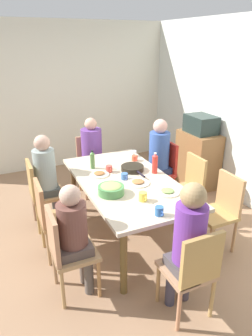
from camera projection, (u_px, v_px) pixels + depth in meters
name	position (u px, v px, depth m)	size (l,w,h in m)	color
ground_plane	(126.00, 235.00, 3.85)	(6.36, 6.36, 0.00)	#946F52
wall_left	(65.00, 97.00, 5.62)	(0.12, 4.08, 2.60)	silver
dining_table	(126.00, 186.00, 3.59)	(1.91, 1.02, 0.76)	#C0B093
chair_0	(41.00, 191.00, 3.85)	(0.40, 0.40, 0.90)	#A6794D
person_0	(46.00, 174.00, 3.80)	(0.30, 0.30, 1.23)	#474846
chair_1	(221.00, 208.00, 3.45)	(0.40, 0.40, 0.90)	#AB8549
chair_2	(188.00, 185.00, 3.99)	(0.40, 0.40, 0.90)	tan
chair_3	(51.00, 215.00, 3.31)	(0.40, 0.40, 0.90)	#AA7F4D
chair_4	(91.00, 161.00, 4.77)	(0.40, 0.40, 0.90)	#B67C4D
person_4	(92.00, 150.00, 4.61)	(0.31, 0.31, 1.22)	#38393E
chair_5	(163.00, 168.00, 4.53)	(0.40, 0.40, 0.90)	#BA3128
person_5	(158.00, 154.00, 4.40)	(0.30, 0.30, 1.26)	#322F4A
chair_6	(193.00, 269.00, 2.53)	(0.40, 0.40, 0.90)	#A57B5A
person_6	(188.00, 240.00, 2.51)	(0.30, 0.30, 1.26)	#393645
chair_7	(66.00, 249.00, 2.78)	(0.40, 0.40, 0.90)	tan
person_7	(74.00, 231.00, 2.75)	(0.30, 0.30, 1.13)	brown
plate_0	(138.00, 182.00, 3.46)	(0.26, 0.26, 0.04)	silver
plate_1	(193.00, 204.00, 3.01)	(0.24, 0.24, 0.04)	silver
plate_2	(99.00, 174.00, 3.68)	(0.24, 0.24, 0.04)	silver
plate_3	(168.00, 192.00, 3.25)	(0.25, 0.25, 0.04)	#EEE1C4
bowl_0	(111.00, 189.00, 3.21)	(0.28, 0.28, 0.11)	#478549
serving_pan	(133.00, 168.00, 3.80)	(0.46, 0.28, 0.06)	black
cup_0	(159.00, 211.00, 2.82)	(0.12, 0.08, 0.09)	#2E609A
cup_1	(135.00, 158.00, 4.11)	(0.12, 0.08, 0.07)	#D05035
cup_2	(109.00, 169.00, 3.76)	(0.12, 0.08, 0.08)	#CD483F
cup_3	(143.00, 197.00, 3.08)	(0.12, 0.08, 0.09)	yellow
cup_4	(134.00, 153.00, 4.28)	(0.11, 0.08, 0.07)	white
cup_5	(124.00, 176.00, 3.56)	(0.12, 0.08, 0.07)	#3B63A0
bottle_0	(92.00, 160.00, 3.84)	(0.06, 0.06, 0.24)	#517C41
bottle_1	(155.00, 164.00, 3.69)	(0.07, 0.07, 0.26)	red
side_cabinet	(198.00, 159.00, 5.03)	(0.70, 0.44, 0.90)	brown
microwave	(201.00, 124.00, 4.81)	(0.48, 0.36, 0.28)	#212F2B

